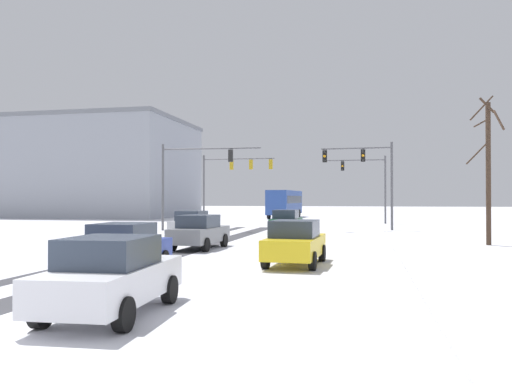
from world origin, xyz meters
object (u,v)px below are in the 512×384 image
car_blue_fifth (124,248)px  bare_tree_sidewalk_mid (488,167)px  car_dark_green_lead (286,221)px  bus_oncoming (285,202)px  car_white_sixth (111,275)px  office_building_far_left_block (81,169)px  car_yellow_cab_fourth (295,242)px  traffic_signal_far_left (232,173)px  traffic_signal_far_right (368,178)px  traffic_signal_near_right (367,168)px  car_grey_third (199,232)px  car_silver_second (192,223)px  traffic_signal_near_left (190,170)px

car_blue_fifth → bare_tree_sidewalk_mid: size_ratio=0.52×
car_dark_green_lead → bare_tree_sidewalk_mid: size_ratio=0.52×
bus_oncoming → car_white_sixth: bearing=-85.0°
office_building_far_left_block → car_yellow_cab_fourth: bearing=-51.5°
traffic_signal_far_left → bare_tree_sidewalk_mid: (18.39, -17.83, -0.79)m
traffic_signal_far_left → car_dark_green_lead: bearing=-58.5°
car_dark_green_lead → car_yellow_cab_fourth: 16.88m
traffic_signal_far_right → traffic_signal_near_right: size_ratio=1.00×
car_grey_third → bus_oncoming: bus_oncoming is taller
traffic_signal_far_right → office_building_far_left_block: bearing=161.6°
traffic_signal_near_right → car_grey_third: 17.23m
traffic_signal_near_right → car_silver_second: size_ratio=1.57×
traffic_signal_near_left → car_yellow_cab_fourth: traffic_signal_near_left is taller
traffic_signal_near_right → car_grey_third: traffic_signal_near_right is taller
car_silver_second → car_yellow_cab_fourth: size_ratio=0.99×
traffic_signal_near_right → car_dark_green_lead: (-5.49, -3.14, -3.79)m
car_blue_fifth → bare_tree_sidewalk_mid: (13.77, 13.18, 3.21)m
traffic_signal_near_right → car_white_sixth: 29.16m
traffic_signal_near_right → office_building_far_left_block: bearing=147.0°
traffic_signal_far_right → car_yellow_cab_fourth: size_ratio=1.56×
office_building_far_left_block → car_blue_fifth: bearing=-57.6°
traffic_signal_far_left → bus_oncoming: 17.27m
car_blue_fifth → car_white_sixth: (2.40, -5.38, 0.00)m
bare_tree_sidewalk_mid → office_building_far_left_block: (-44.00, 34.45, 2.37)m
traffic_signal_far_left → car_silver_second: 15.83m
traffic_signal_far_left → traffic_signal_far_right: bearing=17.7°
traffic_signal_far_left → traffic_signal_near_left: bearing=-93.3°
car_silver_second → bare_tree_sidewalk_mid: (16.97, -2.57, 3.21)m
traffic_signal_near_left → office_building_far_left_block: bearing=133.3°
car_silver_second → car_grey_third: size_ratio=0.99×
traffic_signal_far_left → bus_oncoming: bearing=81.9°
traffic_signal_far_left → car_grey_third: bearing=-79.1°
office_building_far_left_block → traffic_signal_far_left: bearing=-33.0°
traffic_signal_far_left → traffic_signal_near_right: 14.66m
bare_tree_sidewalk_mid → traffic_signal_far_left: bearing=135.9°
traffic_signal_far_right → car_dark_green_lead: (-5.67, -15.08, -3.60)m
bare_tree_sidewalk_mid → traffic_signal_near_left: bearing=157.4°
car_dark_green_lead → car_blue_fifth: (-2.19, -19.90, 0.00)m
car_dark_green_lead → car_white_sixth: bearing=-89.5°
car_white_sixth → bare_tree_sidewalk_mid: 22.00m
bare_tree_sidewalk_mid → car_dark_green_lead: bearing=149.9°
car_silver_second → traffic_signal_far_right: bearing=60.1°
traffic_signal_far_right → bus_oncoming: (-10.07, 12.89, -2.42)m
traffic_signal_near_left → car_blue_fifth: (5.20, -21.08, -3.70)m
traffic_signal_far_right → car_blue_fifth: bearing=-102.7°
car_grey_third → car_blue_fifth: same height
car_silver_second → car_white_sixth: 21.87m
car_blue_fifth → bare_tree_sidewalk_mid: 19.33m
bus_oncoming → bare_tree_sidewalk_mid: (15.98, -34.69, 2.03)m
bus_oncoming → bare_tree_sidewalk_mid: bearing=-65.3°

